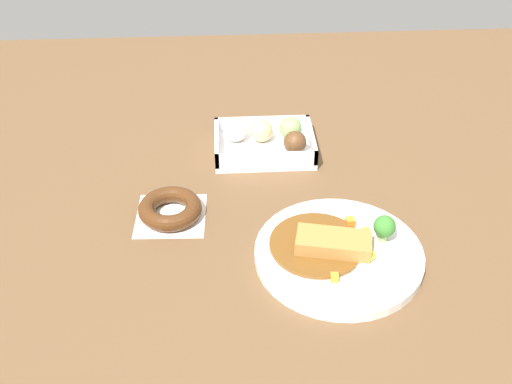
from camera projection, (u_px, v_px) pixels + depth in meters
The scene contains 4 objects.
ground_plane at pixel (280, 212), 1.13m from camera, with size 1.60×1.60×0.00m, color brown.
curry_plate at pixel (338, 252), 1.02m from camera, with size 0.28×0.28×0.07m.
donut_box at pixel (267, 141), 1.27m from camera, with size 0.20×0.15×0.06m.
chocolate_ring_donut at pixel (170, 210), 1.10m from camera, with size 0.13×0.13×0.03m.
Camera 1 is at (0.09, 0.87, 0.71)m, focal length 43.66 mm.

